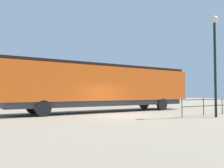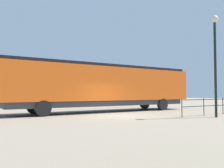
% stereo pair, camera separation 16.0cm
% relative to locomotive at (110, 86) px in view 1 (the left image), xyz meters
% --- Properties ---
extents(ground_plane, '(120.00, 120.00, 0.00)m').
position_rel_locomotive_xyz_m(ground_plane, '(3.52, -1.54, -2.24)').
color(ground_plane, gray).
extents(locomotive, '(2.85, 17.32, 3.98)m').
position_rel_locomotive_xyz_m(locomotive, '(0.00, 0.00, 0.00)').
color(locomotive, '#D15114').
rests_on(locomotive, ground_plane).
extents(lamp_post, '(0.48, 0.48, 6.77)m').
position_rel_locomotive_xyz_m(lamp_post, '(7.83, 3.34, 2.30)').
color(lamp_post, black).
rests_on(lamp_post, ground_plane).
extents(platform_fence, '(0.05, 9.11, 1.23)m').
position_rel_locomotive_xyz_m(platform_fence, '(6.65, 5.94, -1.44)').
color(platform_fence, black).
rests_on(platform_fence, ground_plane).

